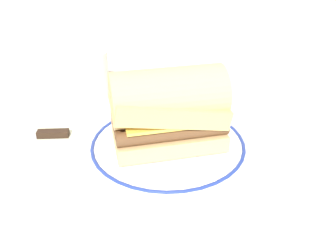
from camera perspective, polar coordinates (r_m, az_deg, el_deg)
The scene contains 5 objects.
ground_plane at distance 0.60m, azimuth 2.66°, elevation -4.60°, with size 1.50×1.50×0.00m, color beige.
plate at distance 0.61m, azimuth 0.00°, elevation -3.03°, with size 0.28×0.28×0.01m.
sausage_sandwich at distance 0.57m, azimuth 0.00°, elevation 2.78°, with size 0.19×0.13×0.13m.
drinking_glass at distance 0.78m, azimuth -11.79°, elevation 7.27°, with size 0.07×0.07×0.10m.
butter_knife at distance 0.68m, azimuth -20.07°, elevation -1.29°, with size 0.14×0.06×0.01m.
Camera 1 is at (-0.20, -0.45, 0.34)m, focal length 38.87 mm.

